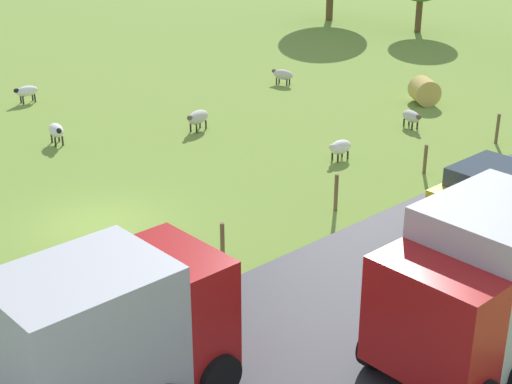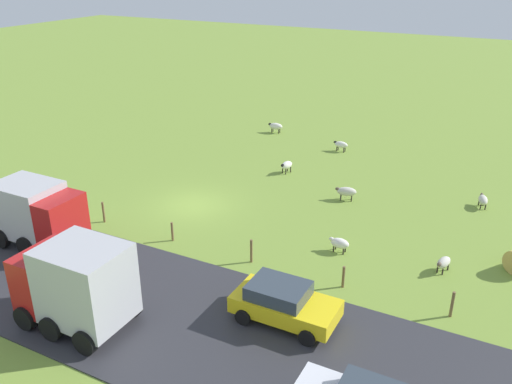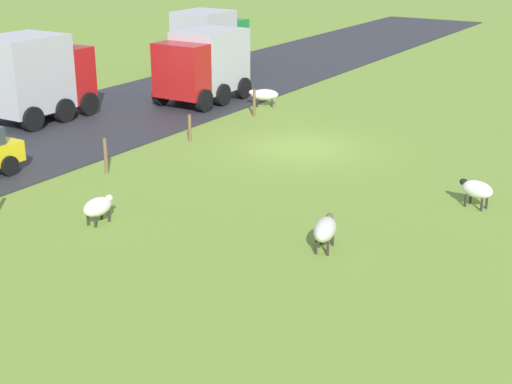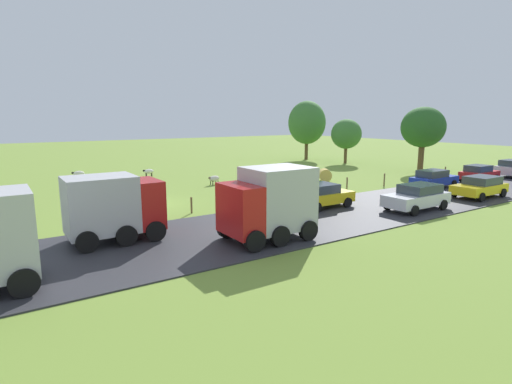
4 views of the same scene
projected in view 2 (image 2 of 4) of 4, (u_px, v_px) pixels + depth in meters
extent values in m
plane|color=olive|center=(194.00, 205.00, 30.71)|extent=(160.00, 160.00, 0.00)
cube|color=#2D2D33|center=(78.00, 283.00, 23.37)|extent=(8.00, 80.00, 0.06)
ellipsoid|color=beige|center=(347.00, 192.00, 31.19)|extent=(0.80, 1.22, 0.52)
ellipsoid|color=brown|center=(337.00, 189.00, 31.24)|extent=(0.24, 0.30, 0.20)
cylinder|color=#2D2823|center=(341.00, 198.00, 31.27)|extent=(0.07, 0.07, 0.34)
cylinder|color=#2D2823|center=(341.00, 196.00, 31.52)|extent=(0.07, 0.07, 0.34)
cylinder|color=#2D2823|center=(351.00, 199.00, 31.15)|extent=(0.07, 0.07, 0.34)
cylinder|color=#2D2823|center=(352.00, 197.00, 31.40)|extent=(0.07, 0.07, 0.34)
ellipsoid|color=white|center=(287.00, 165.00, 35.11)|extent=(1.01, 0.70, 0.49)
ellipsoid|color=black|center=(283.00, 165.00, 34.77)|extent=(0.30, 0.24, 0.20)
cylinder|color=#2D2823|center=(286.00, 172.00, 35.00)|extent=(0.07, 0.07, 0.36)
cylinder|color=#2D2823|center=(283.00, 171.00, 35.17)|extent=(0.07, 0.07, 0.36)
cylinder|color=#2D2823|center=(291.00, 170.00, 35.35)|extent=(0.07, 0.07, 0.36)
cylinder|color=#2D2823|center=(287.00, 169.00, 35.52)|extent=(0.07, 0.07, 0.36)
ellipsoid|color=white|center=(341.00, 145.00, 39.00)|extent=(0.51, 1.01, 0.45)
ellipsoid|color=black|center=(335.00, 142.00, 39.18)|extent=(0.20, 0.27, 0.20)
cylinder|color=#2D2823|center=(337.00, 149.00, 39.17)|extent=(0.07, 0.07, 0.35)
cylinder|color=#2D2823|center=(338.00, 148.00, 39.36)|extent=(0.07, 0.07, 0.35)
cylinder|color=#2D2823|center=(344.00, 150.00, 38.91)|extent=(0.07, 0.07, 0.35)
cylinder|color=#2D2823|center=(345.00, 149.00, 39.11)|extent=(0.07, 0.07, 0.35)
ellipsoid|color=white|center=(340.00, 243.00, 25.71)|extent=(0.53, 0.92, 0.50)
ellipsoid|color=silver|center=(332.00, 239.00, 25.86)|extent=(0.19, 0.27, 0.20)
cylinder|color=#2D2823|center=(333.00, 249.00, 25.85)|extent=(0.07, 0.07, 0.29)
cylinder|color=#2D2823|center=(336.00, 247.00, 26.07)|extent=(0.07, 0.07, 0.29)
cylinder|color=#2D2823|center=(343.00, 252.00, 25.62)|extent=(0.07, 0.07, 0.29)
cylinder|color=#2D2823|center=(345.00, 249.00, 25.84)|extent=(0.07, 0.07, 0.29)
ellipsoid|color=silver|center=(276.00, 126.00, 43.11)|extent=(0.63, 1.12, 0.53)
ellipsoid|color=black|center=(270.00, 124.00, 43.23)|extent=(0.20, 0.28, 0.20)
cylinder|color=#2D2823|center=(272.00, 131.00, 43.23)|extent=(0.07, 0.07, 0.34)
cylinder|color=#2D2823|center=(273.00, 130.00, 43.48)|extent=(0.07, 0.07, 0.34)
cylinder|color=#2D2823|center=(279.00, 132.00, 43.03)|extent=(0.07, 0.07, 0.34)
cylinder|color=#2D2823|center=(280.00, 131.00, 43.28)|extent=(0.07, 0.07, 0.34)
ellipsoid|color=beige|center=(483.00, 200.00, 30.28)|extent=(1.11, 0.73, 0.47)
ellipsoid|color=brown|center=(482.00, 195.00, 30.67)|extent=(0.30, 0.24, 0.20)
cylinder|color=#2D2823|center=(479.00, 203.00, 30.68)|extent=(0.07, 0.07, 0.30)
cylinder|color=#2D2823|center=(484.00, 203.00, 30.63)|extent=(0.07, 0.07, 0.30)
cylinder|color=#2D2823|center=(480.00, 207.00, 30.18)|extent=(0.07, 0.07, 0.30)
cylinder|color=#2D2823|center=(485.00, 207.00, 30.13)|extent=(0.07, 0.07, 0.30)
ellipsoid|color=beige|center=(444.00, 262.00, 24.11)|extent=(1.05, 0.70, 0.45)
ellipsoid|color=brown|center=(439.00, 264.00, 23.77)|extent=(0.30, 0.24, 0.20)
cylinder|color=#2D2823|center=(443.00, 272.00, 23.99)|extent=(0.07, 0.07, 0.30)
cylinder|color=#2D2823|center=(437.00, 270.00, 24.15)|extent=(0.07, 0.07, 0.30)
cylinder|color=#2D2823|center=(448.00, 267.00, 24.34)|extent=(0.07, 0.07, 0.30)
cylinder|color=#2D2823|center=(443.00, 265.00, 24.50)|extent=(0.07, 0.07, 0.30)
ellipsoid|color=silver|center=(70.00, 210.00, 28.90)|extent=(1.28, 1.03, 0.49)
ellipsoid|color=silver|center=(67.00, 213.00, 28.34)|extent=(0.32, 0.29, 0.20)
cylinder|color=#2D2823|center=(72.00, 219.00, 28.75)|extent=(0.07, 0.07, 0.34)
cylinder|color=#2D2823|center=(67.00, 219.00, 28.73)|extent=(0.07, 0.07, 0.34)
cylinder|color=#2D2823|center=(75.00, 214.00, 29.35)|extent=(0.07, 0.07, 0.34)
cylinder|color=#2D2823|center=(70.00, 214.00, 29.34)|extent=(0.07, 0.07, 0.34)
cylinder|color=brown|center=(104.00, 212.00, 28.59)|extent=(0.12, 0.12, 1.16)
cylinder|color=brown|center=(172.00, 232.00, 26.74)|extent=(0.12, 0.12, 1.01)
cylinder|color=brown|center=(251.00, 251.00, 24.82)|extent=(0.12, 0.12, 1.17)
cylinder|color=brown|center=(343.00, 277.00, 22.96)|extent=(0.12, 0.12, 1.01)
cylinder|color=brown|center=(452.00, 304.00, 21.05)|extent=(0.12, 0.12, 1.14)
cube|color=#B21919|center=(62.00, 221.00, 25.22)|extent=(2.32, 1.20, 2.30)
cube|color=#B2B2B7|center=(29.00, 208.00, 26.05)|extent=(2.32, 3.06, 2.63)
cylinder|color=black|center=(83.00, 232.00, 26.62)|extent=(0.30, 0.96, 0.96)
cylinder|color=black|center=(47.00, 253.00, 24.74)|extent=(0.30, 0.96, 0.96)
cylinder|color=black|center=(63.00, 226.00, 27.20)|extent=(0.30, 0.96, 0.96)
cylinder|color=black|center=(26.00, 246.00, 25.32)|extent=(0.30, 0.96, 0.96)
cylinder|color=black|center=(39.00, 219.00, 27.91)|extent=(0.30, 0.96, 0.96)
cylinder|color=black|center=(1.00, 238.00, 26.03)|extent=(0.30, 0.96, 0.96)
cube|color=#B21919|center=(46.00, 276.00, 20.84)|extent=(2.48, 1.20, 2.30)
cube|color=#B2B2B7|center=(86.00, 283.00, 19.82)|extent=(2.48, 3.03, 2.95)
cylinder|color=black|center=(25.00, 318.00, 20.30)|extent=(0.30, 0.96, 0.96)
cylinder|color=black|center=(73.00, 285.00, 22.31)|extent=(0.30, 0.96, 0.96)
cylinder|color=black|center=(51.00, 329.00, 19.72)|extent=(0.30, 0.96, 0.96)
cylinder|color=black|center=(98.00, 294.00, 21.74)|extent=(0.30, 0.96, 0.96)
cylinder|color=black|center=(85.00, 342.00, 19.02)|extent=(0.30, 0.96, 0.96)
cylinder|color=black|center=(131.00, 305.00, 21.03)|extent=(0.30, 0.96, 0.96)
cube|color=yellow|center=(285.00, 306.00, 20.71)|extent=(1.95, 4.06, 0.66)
cube|color=#333D47|center=(279.00, 291.00, 20.59)|extent=(1.71, 2.23, 0.56)
cylinder|color=black|center=(326.00, 309.00, 21.07)|extent=(0.22, 0.64, 0.64)
cylinder|color=black|center=(307.00, 338.00, 19.49)|extent=(0.22, 0.64, 0.64)
cylinder|color=black|center=(266.00, 291.00, 22.19)|extent=(0.22, 0.64, 0.64)
cylinder|color=black|center=(243.00, 317.00, 20.61)|extent=(0.22, 0.64, 0.64)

